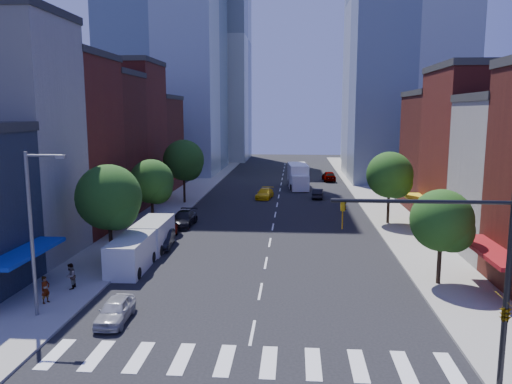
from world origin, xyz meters
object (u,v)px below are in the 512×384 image
at_px(taxi, 265,194).
at_px(cargo_van_far, 153,235).
at_px(parked_car_rear, 183,219).
at_px(parked_car_third, 164,232).
at_px(parked_car_second, 163,239).
at_px(pedestrian_far, 71,276).
at_px(cargo_van_near, 131,255).
at_px(parked_car_front, 115,310).
at_px(box_truck, 298,177).
at_px(traffic_car_oncoming, 318,193).
at_px(traffic_car_far, 329,176).
at_px(pedestrian_near, 45,289).

bearing_deg(taxi, cargo_van_far, -99.16).
relative_size(parked_car_rear, cargo_van_far, 0.87).
bearing_deg(parked_car_third, cargo_van_far, -96.08).
xyz_separation_m(parked_car_second, cargo_van_far, (-0.65, -0.75, 0.50)).
xyz_separation_m(parked_car_rear, pedestrian_far, (-3.05, -18.53, 0.24)).
xyz_separation_m(taxi, pedestrian_far, (-10.16, -35.20, 0.31)).
relative_size(parked_car_second, cargo_van_near, 0.77).
height_order(parked_car_front, parked_car_rear, parked_car_rear).
relative_size(box_truck, pedestrian_far, 5.45).
distance_m(parked_car_rear, taxi, 18.12).
relative_size(traffic_car_oncoming, pedestrian_far, 2.35).
xyz_separation_m(parked_car_front, cargo_van_near, (-2.00, 8.60, 0.55)).
relative_size(taxi, pedestrian_far, 2.77).
height_order(parked_car_front, pedestrian_far, pedestrian_far).
relative_size(parked_car_third, traffic_car_far, 0.95).
bearing_deg(traffic_car_far, parked_car_second, 65.22).
bearing_deg(traffic_car_far, cargo_van_near, 67.17).
height_order(cargo_van_near, box_truck, box_truck).
bearing_deg(taxi, parked_car_front, -90.41).
bearing_deg(pedestrian_far, cargo_van_near, 143.56).
distance_m(parked_car_second, cargo_van_near, 6.47).
bearing_deg(parked_car_second, traffic_car_oncoming, 54.37).
bearing_deg(pedestrian_far, traffic_car_far, 152.90).
distance_m(cargo_van_near, box_truck, 42.32).
bearing_deg(parked_car_second, parked_car_front, -91.47).
distance_m(cargo_van_far, pedestrian_far, 10.26).
relative_size(parked_car_third, cargo_van_far, 0.80).
bearing_deg(traffic_car_far, parked_car_front, 71.78).
xyz_separation_m(parked_car_second, parked_car_third, (-0.65, 2.56, -0.07)).
relative_size(taxi, box_truck, 0.51).
bearing_deg(parked_car_rear, cargo_van_near, -89.72).
height_order(parked_car_rear, taxi, parked_car_rear).
distance_m(traffic_car_oncoming, traffic_car_far, 17.07).
bearing_deg(traffic_car_far, taxi, 58.30).
bearing_deg(pedestrian_far, parked_car_third, 162.88).
bearing_deg(parked_car_third, box_truck, 62.86).
relative_size(parked_car_front, parked_car_rear, 0.74).
bearing_deg(pedestrian_near, pedestrian_far, 11.69).
bearing_deg(cargo_van_far, parked_car_front, -82.79).
bearing_deg(box_truck, cargo_van_far, -113.81).
height_order(traffic_car_far, pedestrian_near, pedestrian_near).
distance_m(cargo_van_far, traffic_car_oncoming, 29.84).
distance_m(cargo_van_near, traffic_car_far, 51.50).
relative_size(cargo_van_far, traffic_car_far, 1.19).
distance_m(cargo_van_near, traffic_car_oncoming, 34.89).
bearing_deg(parked_car_second, cargo_van_near, -102.38).
relative_size(parked_car_second, traffic_car_far, 0.89).
xyz_separation_m(parked_car_rear, cargo_van_far, (-0.60, -8.57, 0.48)).
bearing_deg(parked_car_rear, taxi, 69.62).
bearing_deg(traffic_car_oncoming, box_truck, -68.51).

